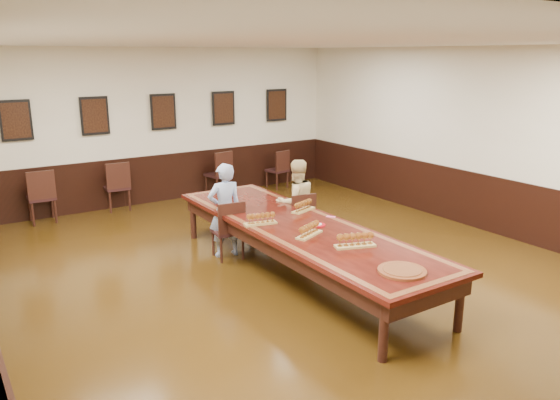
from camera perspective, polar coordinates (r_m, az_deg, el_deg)
floor at (r=7.88m, az=2.00°, el=-7.90°), size 8.00×10.00×0.02m
ceiling at (r=7.26m, az=2.24°, el=16.20°), size 8.00×10.00×0.02m
wall_back at (r=11.81m, az=-12.15°, el=7.58°), size 8.00×0.02×3.20m
wall_right at (r=10.23m, az=20.92°, el=5.83°), size 0.02×10.00×3.20m
chair_man at (r=8.42m, az=-5.50°, el=-3.03°), size 0.48×0.52×0.92m
chair_woman at (r=8.91m, az=1.95°, el=-1.98°), size 0.49×0.52×0.91m
spare_chair_a at (r=11.07m, az=-23.70°, el=0.40°), size 0.50×0.54×1.02m
spare_chair_b at (r=11.45m, az=-16.72°, el=1.45°), size 0.49×0.53×1.00m
spare_chair_c at (r=12.18m, az=-6.48°, el=2.80°), size 0.56×0.59×1.01m
spare_chair_d at (r=12.81m, az=-0.31°, el=3.26°), size 0.50×0.53×0.90m
person_man at (r=8.42m, az=-5.79°, el=-1.07°), size 0.57×0.41×1.47m
person_woman at (r=8.93m, az=1.69°, el=-0.24°), size 0.78×0.65×1.42m
pink_phone at (r=8.01m, az=5.32°, el=-1.76°), size 0.13×0.14×0.01m
wainscoting at (r=7.70m, az=2.04°, el=-4.41°), size 8.00×10.00×1.00m
conference_table at (r=7.66m, az=2.05°, el=-3.62°), size 1.40×5.00×0.76m
posters at (r=11.71m, az=-12.10°, el=9.00°), size 6.14×0.04×0.74m
flight_a at (r=7.62m, az=-2.05°, el=-2.01°), size 0.48×0.24×0.17m
flight_b at (r=8.27m, az=2.45°, el=-0.66°), size 0.47×0.27×0.17m
flight_c at (r=7.15m, az=3.07°, el=-3.17°), size 0.48×0.31×0.17m
flight_d at (r=6.79m, az=7.87°, el=-4.21°), size 0.53×0.32×0.19m
red_plate_grp at (r=7.60m, az=3.94°, el=-2.62°), size 0.22×0.22×0.03m
carved_platter at (r=6.14m, az=12.63°, el=-7.25°), size 0.64×0.64×0.04m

